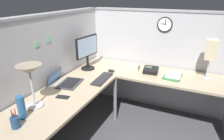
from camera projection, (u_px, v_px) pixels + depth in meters
The scene contains 19 objects.
ground_plane at pixel (121, 128), 2.84m from camera, with size 6.80×6.80×0.00m, color #47474C.
cubicle_wall_back at pixel (49, 76), 2.58m from camera, with size 2.57×0.12×1.58m.
cubicle_wall_right at pixel (157, 60), 3.19m from camera, with size 0.12×2.37×1.58m.
desk at pixel (121, 94), 2.47m from camera, with size 2.35×2.15×0.73m.
monitor at pixel (87, 50), 2.91m from camera, with size 0.46×0.20×0.50m.
laptop at pixel (63, 81), 2.53m from camera, with size 0.40×0.43×0.22m.
keyboard at pixel (102, 79), 2.64m from camera, with size 0.43×0.14×0.02m, color #232326.
computer_mouse at pixel (111, 71), 2.89m from camera, with size 0.06×0.10×0.03m, color black.
desk_lamp_dome at pixel (30, 73), 1.89m from camera, with size 0.24×0.24×0.44m.
pen_cup at pixel (15, 122), 1.69m from camera, with size 0.08×0.08×0.18m.
cell_phone at pixel (63, 97), 2.19m from camera, with size 0.07×0.14×0.01m, color black.
thermos_flask at pixel (21, 108), 1.79m from camera, with size 0.07×0.07×0.22m, color #26598C.
office_phone at pixel (151, 70), 2.85m from camera, with size 0.21×0.22×0.11m.
book_stack at pixel (173, 76), 2.71m from camera, with size 0.30×0.23×0.04m.
desk_lamp_paper at pixel (211, 51), 2.54m from camera, with size 0.13×0.13×0.53m.
tissue_box at pixel (135, 67), 2.94m from camera, with size 0.12×0.12×0.09m, color beige.
wall_clock at pixel (165, 25), 2.91m from camera, with size 0.04×0.22×0.22m.
pinned_note_leftmost at pixel (37, 44), 2.23m from camera, with size 0.07×0.00×0.07m, color #8CCC99.
pinned_note_middle at pixel (48, 39), 2.39m from camera, with size 0.08×0.00×0.08m, color #8CCC99.
Camera 1 is at (-2.19, -0.86, 1.80)m, focal length 31.98 mm.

